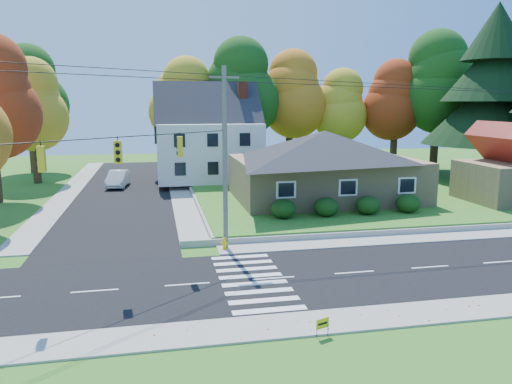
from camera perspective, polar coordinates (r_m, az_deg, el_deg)
ground at (r=23.59m, az=2.03°, el=-9.86°), size 120.00×120.00×0.00m
road_main at (r=23.59m, az=2.03°, el=-9.84°), size 90.00×8.00×0.02m
road_cross at (r=48.29m, az=-14.64°, el=0.25°), size 8.00×44.00×0.02m
sidewalk_north at (r=28.22m, az=-0.36°, el=-6.37°), size 90.00×2.00×0.08m
sidewalk_south at (r=19.12m, az=5.65°, el=-14.76°), size 90.00×2.00×0.08m
lawn at (r=46.93m, az=11.51°, el=0.39°), size 30.00×30.00×0.50m
ranch_house at (r=40.09m, az=7.85°, el=3.20°), size 14.60×10.60×5.40m
colonial_house at (r=49.93m, az=-5.47°, el=6.14°), size 10.40×8.40×9.60m
hedge_row at (r=34.53m, az=10.37°, el=-1.58°), size 10.70×1.70×1.27m
traffic_infrastructure at (r=23.63m, az=0.98°, el=3.05°), size 38.10×10.66×10.00m
tree_lot_0 at (r=55.63m, az=-8.33°, el=10.33°), size 6.72×6.72×12.51m
tree_lot_1 at (r=55.33m, az=-1.95°, el=11.79°), size 7.84×7.84×14.60m
tree_lot_2 at (r=57.59m, az=3.89°, el=11.06°), size 7.28×7.28×13.56m
tree_lot_3 at (r=58.52m, az=9.89°, el=9.64°), size 6.16×6.16×11.47m
tree_lot_4 at (r=60.06m, az=15.69°, el=10.05°), size 6.72×6.72×12.51m
tree_lot_5 at (r=60.29m, az=20.12°, el=11.67°), size 8.40×8.40×15.64m
conifer_east_a at (r=54.18m, az=25.45°, el=10.62°), size 12.80×12.80×16.96m
tree_west_2 at (r=54.81m, az=-24.24°, el=9.03°), size 6.72×6.72×12.51m
tree_west_3 at (r=63.06m, az=-24.55°, el=10.24°), size 7.84×7.84×14.60m
white_car at (r=50.01m, az=-15.51°, el=1.46°), size 2.18×4.94×1.58m
fire_hydrant at (r=27.90m, az=-3.62°, el=-5.93°), size 0.42×0.32×0.73m
yard_sign at (r=18.11m, az=7.62°, el=-14.71°), size 0.53×0.22×0.69m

